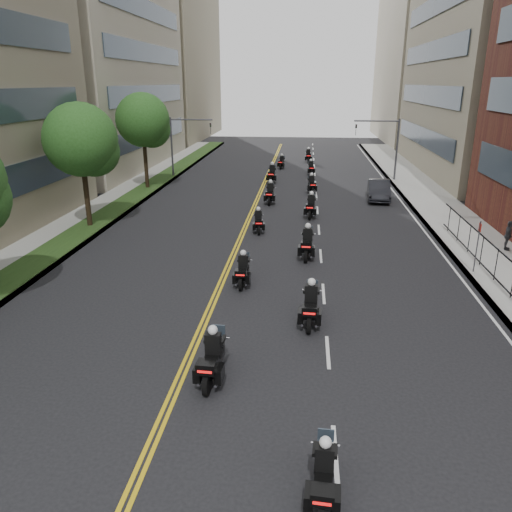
% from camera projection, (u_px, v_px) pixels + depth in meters
% --- Properties ---
extents(sidewalk_right, '(4.00, 90.00, 0.15)m').
position_uv_depth(sidewalk_right, '(464.00, 232.00, 30.32)').
color(sidewalk_right, gray).
rests_on(sidewalk_right, ground).
extents(sidewalk_left, '(4.00, 90.00, 0.15)m').
position_uv_depth(sidewalk_left, '(85.00, 222.00, 32.54)').
color(sidewalk_left, gray).
rests_on(sidewalk_left, ground).
extents(grass_strip, '(2.00, 90.00, 0.04)m').
position_uv_depth(grass_strip, '(96.00, 221.00, 32.44)').
color(grass_strip, '#1D3613').
rests_on(grass_strip, sidewalk_left).
extents(building_right_far, '(15.00, 28.00, 26.00)m').
position_uv_depth(building_right_far, '(438.00, 52.00, 74.94)').
color(building_right_far, '#A39E83').
rests_on(building_right_far, ground).
extents(building_left_far, '(16.00, 28.00, 26.00)m').
position_uv_depth(building_left_far, '(156.00, 53.00, 78.97)').
color(building_left_far, gray).
rests_on(building_left_far, ground).
extents(street_trees, '(4.40, 38.40, 7.98)m').
position_uv_depth(street_trees, '(38.00, 159.00, 24.77)').
color(street_trees, '#302415').
rests_on(street_trees, ground).
extents(traffic_signal_right, '(4.09, 0.20, 5.60)m').
position_uv_depth(traffic_signal_right, '(387.00, 140.00, 45.31)').
color(traffic_signal_right, '#3F3F44').
rests_on(traffic_signal_right, ground).
extents(traffic_signal_left, '(4.09, 0.20, 5.60)m').
position_uv_depth(traffic_signal_left, '(181.00, 138.00, 47.08)').
color(traffic_signal_left, '#3F3F44').
rests_on(traffic_signal_left, ground).
extents(motorcycle_1, '(0.55, 2.16, 1.59)m').
position_uv_depth(motorcycle_1, '(323.00, 478.00, 10.81)').
color(motorcycle_1, black).
rests_on(motorcycle_1, ground).
extents(motorcycle_2, '(0.58, 2.44, 1.80)m').
position_uv_depth(motorcycle_2, '(213.00, 360.00, 15.25)').
color(motorcycle_2, black).
rests_on(motorcycle_2, ground).
extents(motorcycle_3, '(0.60, 2.46, 1.81)m').
position_uv_depth(motorcycle_3, '(311.00, 307.00, 18.83)').
color(motorcycle_3, black).
rests_on(motorcycle_3, ground).
extents(motorcycle_4, '(0.51, 2.20, 1.62)m').
position_uv_depth(motorcycle_4, '(243.00, 271.00, 22.53)').
color(motorcycle_4, black).
rests_on(motorcycle_4, ground).
extents(motorcycle_5, '(0.62, 2.50, 1.84)m').
position_uv_depth(motorcycle_5, '(307.00, 244.00, 25.97)').
color(motorcycle_5, black).
rests_on(motorcycle_5, ground).
extents(motorcycle_6, '(0.64, 2.11, 1.56)m').
position_uv_depth(motorcycle_6, '(258.00, 222.00, 30.49)').
color(motorcycle_6, black).
rests_on(motorcycle_6, ground).
extents(motorcycle_7, '(0.65, 2.41, 1.78)m').
position_uv_depth(motorcycle_7, '(311.00, 207.00, 33.83)').
color(motorcycle_7, black).
rests_on(motorcycle_7, ground).
extents(motorcycle_8, '(0.56, 2.43, 1.79)m').
position_uv_depth(motorcycle_8, '(270.00, 194.00, 37.65)').
color(motorcycle_8, black).
rests_on(motorcycle_8, ground).
extents(motorcycle_9, '(0.67, 2.23, 1.65)m').
position_uv_depth(motorcycle_9, '(311.00, 185.00, 41.30)').
color(motorcycle_9, black).
rests_on(motorcycle_9, ground).
extents(motorcycle_10, '(0.60, 2.55, 1.88)m').
position_uv_depth(motorcycle_10, '(272.00, 175.00, 45.40)').
color(motorcycle_10, black).
rests_on(motorcycle_10, ground).
extents(motorcycle_11, '(0.57, 2.09, 1.54)m').
position_uv_depth(motorcycle_11, '(311.00, 168.00, 49.41)').
color(motorcycle_11, black).
rests_on(motorcycle_11, ground).
extents(motorcycle_12, '(0.62, 2.09, 1.55)m').
position_uv_depth(motorcycle_12, '(282.00, 163.00, 52.90)').
color(motorcycle_12, black).
rests_on(motorcycle_12, ground).
extents(motorcycle_13, '(0.53, 2.29, 1.69)m').
position_uv_depth(motorcycle_13, '(308.00, 156.00, 57.10)').
color(motorcycle_13, black).
rests_on(motorcycle_13, ground).
extents(parked_sedan, '(1.96, 4.73, 1.52)m').
position_uv_depth(parked_sedan, '(379.00, 190.00, 38.86)').
color(parked_sedan, black).
rests_on(parked_sedan, ground).
extents(pedestrian_c, '(0.66, 1.01, 1.59)m').
position_uv_depth(pedestrian_c, '(508.00, 236.00, 26.72)').
color(pedestrian_c, '#393B40').
rests_on(pedestrian_c, sidewalk_right).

